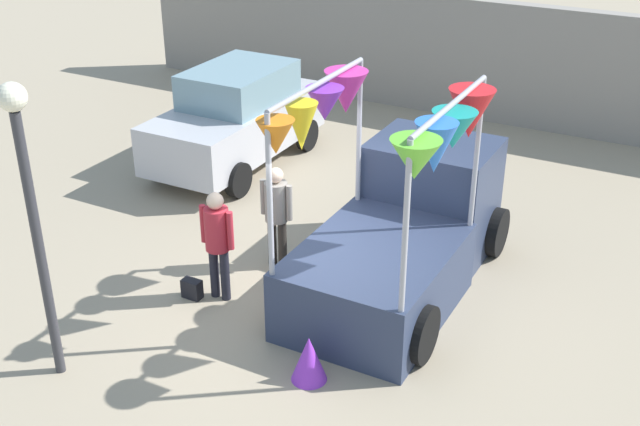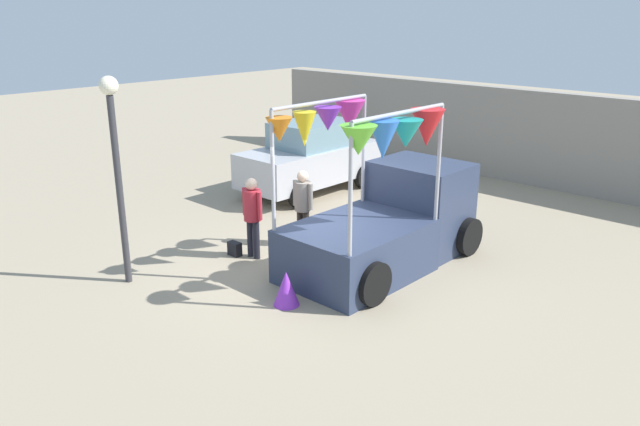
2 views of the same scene
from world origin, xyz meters
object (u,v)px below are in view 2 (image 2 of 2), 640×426
at_px(person_customer, 252,210).
at_px(person_vendor, 303,201).
at_px(vendor_truck, 390,215).
at_px(street_lamp, 115,151).
at_px(parked_car, 311,157).
at_px(handbag, 235,249).
at_px(folded_kite_bundle_violet, 286,288).

xyz_separation_m(person_customer, person_vendor, (0.25, 1.14, -0.02)).
distance_m(vendor_truck, person_vendor, 1.90).
distance_m(person_customer, street_lamp, 2.84).
bearing_deg(person_vendor, person_customer, -102.35).
bearing_deg(person_customer, parked_car, 120.41).
bearing_deg(person_customer, handbag, -150.26).
bearing_deg(parked_car, vendor_truck, -29.12).
bearing_deg(vendor_truck, folded_kite_bundle_violet, -92.04).
xyz_separation_m(vendor_truck, street_lamp, (-2.86, -3.98, 1.46)).
distance_m(parked_car, street_lamp, 6.88).
height_order(parked_car, person_customer, parked_car).
bearing_deg(street_lamp, handbag, 78.43).
bearing_deg(vendor_truck, handbag, -142.49).
xyz_separation_m(person_customer, street_lamp, (-0.78, -2.32, 1.44)).
bearing_deg(person_vendor, street_lamp, -106.63).
xyz_separation_m(parked_car, street_lamp, (1.68, -6.51, 1.47)).
distance_m(vendor_truck, parked_car, 5.20).
xyz_separation_m(person_vendor, folded_kite_bundle_violet, (1.73, -2.16, -0.66)).
bearing_deg(handbag, person_vendor, 65.93).
xyz_separation_m(parked_car, handbag, (2.11, -4.39, -0.80)).
distance_m(parked_car, person_vendor, 4.08).
distance_m(vendor_truck, person_customer, 2.66).
xyz_separation_m(handbag, folded_kite_bundle_violet, (2.33, -0.81, 0.16)).
relative_size(vendor_truck, person_customer, 2.55).
height_order(person_vendor, handbag, person_vendor).
bearing_deg(handbag, folded_kite_bundle_violet, -19.22).
distance_m(person_customer, handbag, 0.93).
height_order(person_customer, folded_kite_bundle_violet, person_customer).
bearing_deg(person_vendor, handbag, -114.07).
xyz_separation_m(vendor_truck, person_customer, (-2.08, -1.66, 0.02)).
relative_size(person_vendor, handbag, 5.72).
bearing_deg(person_customer, person_vendor, 77.65).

